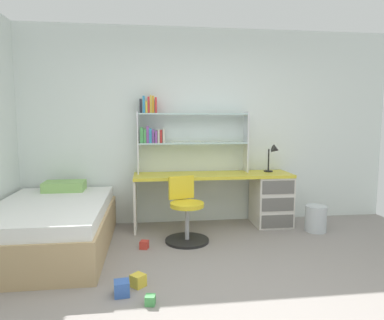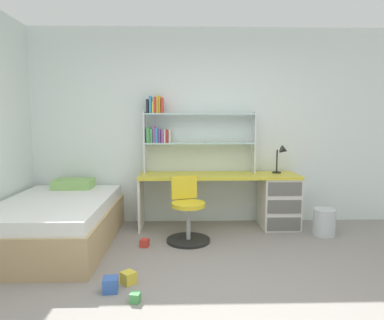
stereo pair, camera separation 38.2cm
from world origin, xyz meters
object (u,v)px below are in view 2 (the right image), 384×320
Objects in this scene: desk_lamp at (282,155)px; bed_platform at (57,223)px; desk at (261,197)px; toy_block_red_3 at (145,243)px; bookshelf_hutch at (183,130)px; waste_bin at (324,222)px; toy_block_blue_1 at (110,285)px; toy_block_yellow_2 at (128,278)px; swivel_chair at (188,216)px; toy_block_green_0 at (135,298)px.

desk_lamp is 0.21× the size of bed_platform.
desk reaches higher than toy_block_red_3.
toy_block_red_3 is (-0.44, -0.86, -1.27)m from bookshelf_hutch.
bed_platform is 5.44× the size of waste_bin.
toy_block_blue_1 is at bearing -99.51° from toy_block_red_3.
waste_bin is 2.57m from toy_block_yellow_2.
desk_lamp reaches higher than toy_block_red_3.
swivel_chair is at bearing 63.50° from toy_block_yellow_2.
bookshelf_hutch is 0.82× the size of bed_platform.
waste_bin is 3.12× the size of toy_block_yellow_2.
desk_lamp is at bearing 42.50° from toy_block_blue_1.
bookshelf_hutch reaches higher than bed_platform.
toy_block_yellow_2 is at bearing -137.89° from desk_lamp.
desk_lamp is 3.10× the size of toy_block_blue_1.
swivel_chair is (-0.99, -0.51, -0.12)m from desk.
swivel_chair reaches higher than waste_bin.
waste_bin is (1.71, 0.15, -0.13)m from swivel_chair.
waste_bin is at bearing -27.05° from desk.
waste_bin is at bearing -44.08° from desk_lamp.
swivel_chair is at bearing 4.51° from bed_platform.
toy_block_green_0 is 0.29m from toy_block_blue_1.
bookshelf_hutch is 2.21m from toy_block_yellow_2.
toy_block_yellow_2 is (-0.54, -1.08, -0.24)m from swivel_chair.
toy_block_blue_1 is (-1.95, -1.79, -0.92)m from desk_lamp.
toy_block_yellow_2 is at bearing -105.34° from bookshelf_hutch.
bookshelf_hutch is 1.22m from swivel_chair.
toy_block_yellow_2 is (-1.53, -1.59, -0.36)m from desk.
desk_lamp is 4.99× the size of toy_block_green_0.
toy_block_red_3 is at bearing 80.49° from toy_block_blue_1.
desk_lamp is at bearing 23.02° from toy_block_red_3.
desk is 17.08× the size of toy_block_blue_1.
bed_platform is (-1.45, -0.79, -1.04)m from bookshelf_hutch.
toy_block_red_3 is (-2.21, -0.34, -0.12)m from waste_bin.
desk is 1.39m from bookshelf_hutch.
waste_bin is 3.78× the size of toy_block_red_3.
waste_bin is 4.39× the size of toy_block_green_0.
toy_block_yellow_2 reaches higher than toy_block_red_3.
bed_platform is at bearing 130.03° from toy_block_green_0.
swivel_chair is 8.58× the size of toy_block_red_3.
desk reaches higher than toy_block_green_0.
toy_block_red_3 is (-1.78, -0.75, -0.94)m from desk_lamp.
waste_bin is at bearing 28.57° from toy_block_yellow_2.
waste_bin reaches higher than toy_block_green_0.
toy_block_blue_1 is (-2.38, -1.37, -0.11)m from waste_bin.
toy_block_red_3 reaches higher than toy_block_green_0.
toy_block_green_0 is 1.21m from toy_block_red_3.
swivel_chair is 1.48m from toy_block_green_0.
toy_block_green_0 is (1.07, -1.28, -0.23)m from bed_platform.
desk_lamp is 2.96m from bed_platform.
toy_block_blue_1 is (-0.67, -1.22, -0.24)m from swivel_chair.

